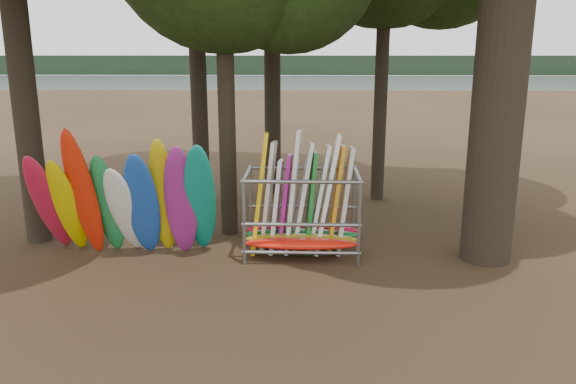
{
  "coord_description": "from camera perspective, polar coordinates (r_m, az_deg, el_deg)",
  "views": [
    {
      "loc": [
        0.79,
        -11.43,
        4.62
      ],
      "look_at": [
        0.35,
        1.5,
        1.4
      ],
      "focal_mm": 35.0,
      "sensor_mm": 36.0,
      "label": 1
    }
  ],
  "objects": [
    {
      "name": "ground",
      "position": [
        12.35,
        -1.88,
        -8.0
      ],
      "size": [
        120.0,
        120.0,
        0.0
      ],
      "primitive_type": "plane",
      "color": "#47331E",
      "rests_on": "ground"
    },
    {
      "name": "lake",
      "position": [
        71.58,
        1.32,
        10.29
      ],
      "size": [
        160.0,
        160.0,
        0.0
      ],
      "primitive_type": "plane",
      "color": "gray",
      "rests_on": "ground"
    },
    {
      "name": "kayak_row",
      "position": [
        13.23,
        -16.36,
        -1.04
      ],
      "size": [
        4.3,
        2.01,
        3.23
      ],
      "color": "red",
      "rests_on": "ground"
    },
    {
      "name": "storage_rack",
      "position": [
        13.07,
        1.41,
        -2.32
      ],
      "size": [
        2.73,
        1.58,
        2.93
      ],
      "color": "gray",
      "rests_on": "ground"
    },
    {
      "name": "far_shore",
      "position": [
        121.46,
        1.6,
        12.75
      ],
      "size": [
        160.0,
        4.0,
        4.0
      ],
      "primitive_type": "cube",
      "color": "black",
      "rests_on": "ground"
    }
  ]
}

